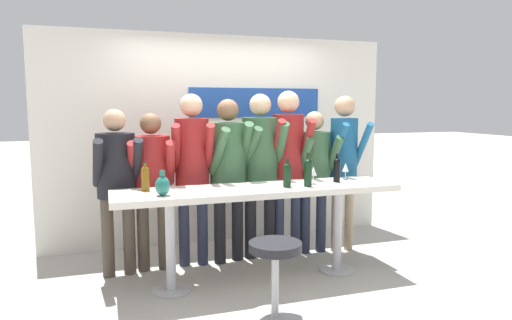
# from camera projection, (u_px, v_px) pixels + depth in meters

# --- Properties ---
(ground_plane) EXTENTS (40.00, 40.00, 0.00)m
(ground_plane) POSITION_uv_depth(u_px,v_px,m) (259.00, 280.00, 4.44)
(ground_plane) COLOR #B2ADA3
(back_wall) EXTENTS (4.33, 0.12, 2.55)m
(back_wall) POSITION_uv_depth(u_px,v_px,m) (222.00, 139.00, 5.69)
(back_wall) COLOR silver
(back_wall) RESTS_ON ground_plane
(tasting_table) EXTENTS (2.73, 0.62, 0.92)m
(tasting_table) POSITION_uv_depth(u_px,v_px,m) (259.00, 200.00, 4.35)
(tasting_table) COLOR silver
(tasting_table) RESTS_ON ground_plane
(bar_stool) EXTENTS (0.44, 0.44, 0.63)m
(bar_stool) POSITION_uv_depth(u_px,v_px,m) (275.00, 268.00, 3.59)
(bar_stool) COLOR #B2B2B7
(bar_stool) RESTS_ON ground_plane
(person_far_left) EXTENTS (0.47, 0.56, 1.66)m
(person_far_left) POSITION_uv_depth(u_px,v_px,m) (116.00, 174.00, 4.46)
(person_far_left) COLOR #473D33
(person_far_left) RESTS_ON ground_plane
(person_left) EXTENTS (0.48, 0.56, 1.62)m
(person_left) POSITION_uv_depth(u_px,v_px,m) (152.00, 175.00, 4.62)
(person_left) COLOR #473D33
(person_left) RESTS_ON ground_plane
(person_center_left) EXTENTS (0.47, 0.59, 1.82)m
(person_center_left) POSITION_uv_depth(u_px,v_px,m) (192.00, 160.00, 4.75)
(person_center_left) COLOR #23283D
(person_center_left) RESTS_ON ground_plane
(person_center) EXTENTS (0.53, 0.63, 1.76)m
(person_center) POSITION_uv_depth(u_px,v_px,m) (229.00, 163.00, 4.86)
(person_center) COLOR black
(person_center) RESTS_ON ground_plane
(person_center_right) EXTENTS (0.51, 0.62, 1.82)m
(person_center_right) POSITION_uv_depth(u_px,v_px,m) (260.00, 158.00, 4.99)
(person_center_right) COLOR black
(person_center_right) RESTS_ON ground_plane
(person_right) EXTENTS (0.46, 0.59, 1.86)m
(person_right) POSITION_uv_depth(u_px,v_px,m) (288.00, 154.00, 5.07)
(person_right) COLOR #23283D
(person_right) RESTS_ON ground_plane
(person_far_right) EXTENTS (0.44, 0.53, 1.63)m
(person_far_right) POSITION_uv_depth(u_px,v_px,m) (314.00, 166.00, 5.19)
(person_far_right) COLOR #23283D
(person_far_right) RESTS_ON ground_plane
(person_rightmost) EXTENTS (0.38, 0.53, 1.81)m
(person_rightmost) POSITION_uv_depth(u_px,v_px,m) (344.00, 154.00, 5.24)
(person_rightmost) COLOR gray
(person_rightmost) RESTS_ON ground_plane
(wine_bottle_0) EXTENTS (0.08, 0.08, 0.28)m
(wine_bottle_0) POSITION_uv_depth(u_px,v_px,m) (287.00, 174.00, 4.32)
(wine_bottle_0) COLOR black
(wine_bottle_0) RESTS_ON tasting_table
(wine_bottle_1) EXTENTS (0.08, 0.08, 0.27)m
(wine_bottle_1) POSITION_uv_depth(u_px,v_px,m) (145.00, 177.00, 4.13)
(wine_bottle_1) COLOR brown
(wine_bottle_1) RESTS_ON tasting_table
(wine_bottle_2) EXTENTS (0.08, 0.08, 0.33)m
(wine_bottle_2) POSITION_uv_depth(u_px,v_px,m) (308.00, 171.00, 4.36)
(wine_bottle_2) COLOR black
(wine_bottle_2) RESTS_ON tasting_table
(wine_bottle_3) EXTENTS (0.07, 0.07, 0.30)m
(wine_bottle_3) POSITION_uv_depth(u_px,v_px,m) (337.00, 169.00, 4.61)
(wine_bottle_3) COLOR black
(wine_bottle_3) RESTS_ON tasting_table
(wine_glass_0) EXTENTS (0.07, 0.07, 0.18)m
(wine_glass_0) POSITION_uv_depth(u_px,v_px,m) (346.00, 168.00, 4.76)
(wine_glass_0) COLOR silver
(wine_glass_0) RESTS_ON tasting_table
(wine_glass_1) EXTENTS (0.07, 0.07, 0.18)m
(wine_glass_1) POSITION_uv_depth(u_px,v_px,m) (313.00, 172.00, 4.48)
(wine_glass_1) COLOR silver
(wine_glass_1) RESTS_ON tasting_table
(decorative_vase) EXTENTS (0.13, 0.13, 0.22)m
(decorative_vase) POSITION_uv_depth(u_px,v_px,m) (163.00, 186.00, 3.91)
(decorative_vase) COLOR #1E665B
(decorative_vase) RESTS_ON tasting_table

